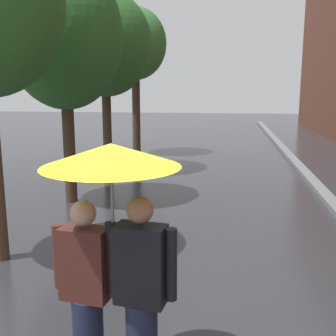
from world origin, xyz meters
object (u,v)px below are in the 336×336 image
street_tree_3 (135,45)px  street_tree_2 (105,45)px  couple_under_umbrella (112,235)px  street_tree_1 (64,36)px

street_tree_3 → street_tree_2: bearing=-92.7°
street_tree_3 → couple_under_umbrella: street_tree_3 is taller
couple_under_umbrella → street_tree_2: bearing=107.2°
street_tree_2 → couple_under_umbrella: bearing=-72.8°
street_tree_2 → couple_under_umbrella: (2.79, -9.03, -2.42)m
street_tree_1 → couple_under_umbrella: (2.61, -5.55, -2.23)m
street_tree_1 → street_tree_3: (-0.02, 6.81, 0.51)m
street_tree_2 → street_tree_1: bearing=-87.0°
street_tree_2 → street_tree_3: (0.16, 3.32, 0.32)m
street_tree_2 → street_tree_3: size_ratio=0.97×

